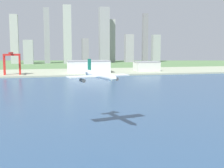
{
  "coord_description": "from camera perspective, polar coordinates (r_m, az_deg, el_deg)",
  "views": [
    {
      "loc": [
        -61.85,
        -28.33,
        44.43
      ],
      "look_at": [
        -17.49,
        170.65,
        19.04
      ],
      "focal_mm": 47.37,
      "sensor_mm": 36.0,
      "label": 1
    }
  ],
  "objects": [
    {
      "name": "water_bay",
      "position": [
        278.92,
        0.41,
        -2.05
      ],
      "size": [
        840.0,
        360.0,
        0.15
      ],
      "primitive_type": "cube",
      "color": "#2D4C70",
      "rests_on": "ground"
    },
    {
      "name": "distant_skyline",
      "position": [
        854.26,
        -4.54,
        8.41
      ],
      "size": [
        434.99,
        72.76,
        158.11
      ],
      "color": "#A1A5A1",
      "rests_on": "ground"
    },
    {
      "name": "port_crane_red",
      "position": [
        476.27,
        -18.79,
        4.71
      ],
      "size": [
        24.96,
        40.06,
        34.75
      ],
      "color": "red",
      "rests_on": "industrial_pier"
    },
    {
      "name": "warehouse_annex",
      "position": [
        532.35,
        6.68,
        3.44
      ],
      "size": [
        41.77,
        33.73,
        16.71
      ],
      "color": "silver",
      "rests_on": "industrial_pier"
    },
    {
      "name": "warehouse_main",
      "position": [
        496.87,
        -4.58,
        3.4
      ],
      "size": [
        69.54,
        39.67,
        20.01
      ],
      "color": "white",
      "rests_on": "industrial_pier"
    },
    {
      "name": "airplane_landing",
      "position": [
        161.82,
        -2.37,
        1.68
      ],
      "size": [
        35.94,
        38.41,
        11.88
      ],
      "color": "white"
    },
    {
      "name": "industrial_pier",
      "position": [
        523.79,
        -5.75,
        2.33
      ],
      "size": [
        840.0,
        140.0,
        2.5
      ],
      "primitive_type": "cube",
      "color": "#9EA68B",
      "rests_on": "ground"
    },
    {
      "name": "ground_plane",
      "position": [
        337.05,
        -1.88,
        -0.48
      ],
      "size": [
        2400.0,
        2400.0,
        0.0
      ],
      "primitive_type": "plane",
      "color": "#547849"
    }
  ]
}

